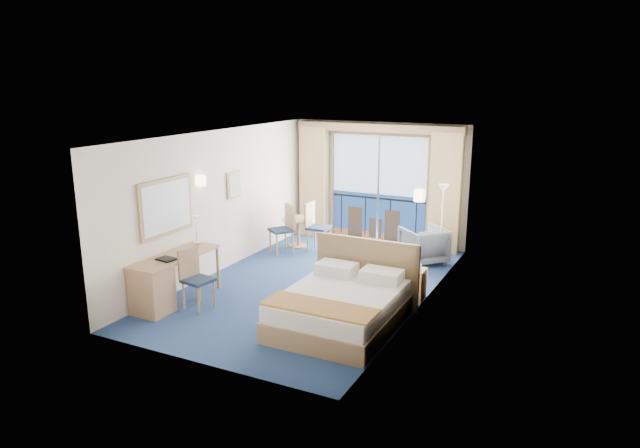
{
  "coord_description": "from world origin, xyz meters",
  "views": [
    {
      "loc": [
        4.42,
        -8.62,
        3.61
      ],
      "look_at": [
        0.04,
        0.2,
        1.1
      ],
      "focal_mm": 32.0,
      "sensor_mm": 36.0,
      "label": 1
    }
  ],
  "objects_px": {
    "table_chair_a": "(315,223)",
    "table_chair_b": "(285,226)",
    "armchair": "(424,245)",
    "round_table": "(298,225)",
    "desk_chair": "(194,274)",
    "desk": "(157,284)",
    "bed": "(342,306)",
    "nightstand": "(413,283)",
    "floor_lamp": "(443,203)"
  },
  "relations": [
    {
      "from": "armchair",
      "to": "round_table",
      "type": "height_order",
      "value": "armchair"
    },
    {
      "from": "floor_lamp",
      "to": "armchair",
      "type": "bearing_deg",
      "value": -150.96
    },
    {
      "from": "round_table",
      "to": "floor_lamp",
      "type": "bearing_deg",
      "value": 5.46
    },
    {
      "from": "desk",
      "to": "round_table",
      "type": "distance_m",
      "value": 4.18
    },
    {
      "from": "desk",
      "to": "table_chair_b",
      "type": "xyz_separation_m",
      "value": [
        0.24,
        3.67,
        0.14
      ]
    },
    {
      "from": "armchair",
      "to": "round_table",
      "type": "bearing_deg",
      "value": -44.98
    },
    {
      "from": "table_chair_a",
      "to": "table_chair_b",
      "type": "distance_m",
      "value": 0.66
    },
    {
      "from": "bed",
      "to": "table_chair_a",
      "type": "height_order",
      "value": "bed"
    },
    {
      "from": "desk",
      "to": "table_chair_a",
      "type": "distance_m",
      "value": 4.18
    },
    {
      "from": "desk",
      "to": "bed",
      "type": "bearing_deg",
      "value": 15.32
    },
    {
      "from": "nightstand",
      "to": "table_chair_a",
      "type": "relative_size",
      "value": 0.49
    },
    {
      "from": "round_table",
      "to": "desk_chair",
      "type": "bearing_deg",
      "value": -87.73
    },
    {
      "from": "floor_lamp",
      "to": "bed",
      "type": "bearing_deg",
      "value": -98.12
    },
    {
      "from": "round_table",
      "to": "table_chair_a",
      "type": "relative_size",
      "value": 0.68
    },
    {
      "from": "desk",
      "to": "table_chair_b",
      "type": "relative_size",
      "value": 1.64
    },
    {
      "from": "desk_chair",
      "to": "table_chair_a",
      "type": "distance_m",
      "value": 3.75
    },
    {
      "from": "table_chair_a",
      "to": "nightstand",
      "type": "bearing_deg",
      "value": -123.96
    },
    {
      "from": "armchair",
      "to": "desk",
      "type": "relative_size",
      "value": 0.47
    },
    {
      "from": "nightstand",
      "to": "desk_chair",
      "type": "height_order",
      "value": "desk_chair"
    },
    {
      "from": "bed",
      "to": "armchair",
      "type": "relative_size",
      "value": 2.62
    },
    {
      "from": "armchair",
      "to": "desk_chair",
      "type": "distance_m",
      "value": 4.73
    },
    {
      "from": "nightstand",
      "to": "bed",
      "type": "bearing_deg",
      "value": -111.58
    },
    {
      "from": "desk",
      "to": "desk_chair",
      "type": "distance_m",
      "value": 0.59
    },
    {
      "from": "desk",
      "to": "floor_lamp",
      "type": "bearing_deg",
      "value": 52.75
    },
    {
      "from": "round_table",
      "to": "nightstand",
      "type": "bearing_deg",
      "value": -29.73
    },
    {
      "from": "desk",
      "to": "round_table",
      "type": "xyz_separation_m",
      "value": [
        0.29,
        4.17,
        0.05
      ]
    },
    {
      "from": "nightstand",
      "to": "desk",
      "type": "distance_m",
      "value": 4.2
    },
    {
      "from": "armchair",
      "to": "desk",
      "type": "bearing_deg",
      "value": 6.62
    },
    {
      "from": "round_table",
      "to": "table_chair_b",
      "type": "xyz_separation_m",
      "value": [
        -0.05,
        -0.5,
        0.1
      ]
    },
    {
      "from": "desk_chair",
      "to": "round_table",
      "type": "xyz_separation_m",
      "value": [
        -0.15,
        3.78,
        -0.07
      ]
    },
    {
      "from": "bed",
      "to": "armchair",
      "type": "xyz_separation_m",
      "value": [
        0.22,
        3.51,
        0.05
      ]
    },
    {
      "from": "nightstand",
      "to": "round_table",
      "type": "relative_size",
      "value": 0.72
    },
    {
      "from": "floor_lamp",
      "to": "nightstand",
      "type": "bearing_deg",
      "value": -87.57
    },
    {
      "from": "desk_chair",
      "to": "round_table",
      "type": "relative_size",
      "value": 1.38
    },
    {
      "from": "desk_chair",
      "to": "round_table",
      "type": "distance_m",
      "value": 3.78
    },
    {
      "from": "floor_lamp",
      "to": "table_chair_a",
      "type": "xyz_separation_m",
      "value": [
        -2.67,
        -0.34,
        -0.63
      ]
    },
    {
      "from": "bed",
      "to": "round_table",
      "type": "bearing_deg",
      "value": 127.38
    },
    {
      "from": "table_chair_a",
      "to": "table_chair_b",
      "type": "height_order",
      "value": "table_chair_a"
    },
    {
      "from": "bed",
      "to": "floor_lamp",
      "type": "distance_m",
      "value": 3.82
    },
    {
      "from": "bed",
      "to": "nightstand",
      "type": "distance_m",
      "value": 1.67
    },
    {
      "from": "nightstand",
      "to": "armchair",
      "type": "xyz_separation_m",
      "value": [
        -0.39,
        1.96,
        0.11
      ]
    },
    {
      "from": "round_table",
      "to": "table_chair_b",
      "type": "relative_size",
      "value": 0.69
    },
    {
      "from": "desk_chair",
      "to": "desk",
      "type": "bearing_deg",
      "value": 139.94
    },
    {
      "from": "desk_chair",
      "to": "armchair",
      "type": "bearing_deg",
      "value": -25.61
    },
    {
      "from": "table_chair_a",
      "to": "table_chair_b",
      "type": "relative_size",
      "value": 1.01
    },
    {
      "from": "table_chair_b",
      "to": "bed",
      "type": "bearing_deg",
      "value": -11.85
    },
    {
      "from": "nightstand",
      "to": "desk",
      "type": "height_order",
      "value": "desk"
    },
    {
      "from": "armchair",
      "to": "table_chair_a",
      "type": "relative_size",
      "value": 0.77
    },
    {
      "from": "desk_chair",
      "to": "table_chair_a",
      "type": "height_order",
      "value": "table_chair_a"
    },
    {
      "from": "floor_lamp",
      "to": "round_table",
      "type": "distance_m",
      "value": 3.2
    }
  ]
}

